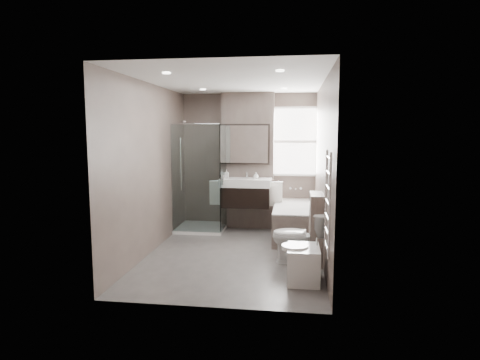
% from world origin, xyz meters
% --- Properties ---
extents(room, '(2.70, 3.90, 2.70)m').
position_xyz_m(room, '(0.00, 0.00, 1.30)').
color(room, '#524E4B').
rests_on(room, ground).
extents(vanity_pier, '(1.00, 0.25, 2.60)m').
position_xyz_m(vanity_pier, '(0.00, 1.77, 1.30)').
color(vanity_pier, brown).
rests_on(vanity_pier, ground).
extents(vanity, '(0.95, 0.47, 0.66)m').
position_xyz_m(vanity, '(0.00, 1.43, 0.74)').
color(vanity, black).
rests_on(vanity, vanity_pier).
extents(mirror_cabinet, '(0.86, 0.08, 0.76)m').
position_xyz_m(mirror_cabinet, '(0.00, 1.61, 1.63)').
color(mirror_cabinet, black).
rests_on(mirror_cabinet, vanity_pier).
extents(towel_left, '(0.24, 0.06, 0.44)m').
position_xyz_m(towel_left, '(-0.56, 1.40, 0.72)').
color(towel_left, white).
rests_on(towel_left, vanity_pier).
extents(towel_right, '(0.24, 0.06, 0.44)m').
position_xyz_m(towel_right, '(0.56, 1.40, 0.72)').
color(towel_right, white).
rests_on(towel_right, vanity_pier).
extents(shower_enclosure, '(0.90, 0.90, 2.00)m').
position_xyz_m(shower_enclosure, '(-0.75, 1.35, 0.49)').
color(shower_enclosure, white).
rests_on(shower_enclosure, ground).
extents(bathtub, '(0.75, 1.60, 0.57)m').
position_xyz_m(bathtub, '(0.92, 1.10, 0.32)').
color(bathtub, brown).
rests_on(bathtub, ground).
extents(window, '(0.98, 0.06, 1.33)m').
position_xyz_m(window, '(0.90, 1.88, 1.68)').
color(window, white).
rests_on(window, room).
extents(toilet, '(0.80, 0.50, 0.77)m').
position_xyz_m(toilet, '(0.97, -0.31, 0.39)').
color(toilet, white).
rests_on(toilet, ground).
extents(cistern_box, '(0.19, 0.55, 1.00)m').
position_xyz_m(cistern_box, '(1.21, -0.25, 0.50)').
color(cistern_box, brown).
rests_on(cistern_box, ground).
extents(bidet, '(0.47, 0.55, 0.57)m').
position_xyz_m(bidet, '(1.01, -1.00, 0.23)').
color(bidet, white).
rests_on(bidet, ground).
extents(towel_radiator, '(0.03, 0.49, 1.10)m').
position_xyz_m(towel_radiator, '(1.25, -1.60, 1.12)').
color(towel_radiator, silver).
rests_on(towel_radiator, room).
extents(soap_bottle_a, '(0.07, 0.08, 0.16)m').
position_xyz_m(soap_bottle_a, '(-0.36, 1.41, 1.08)').
color(soap_bottle_a, white).
rests_on(soap_bottle_a, vanity).
extents(soap_bottle_b, '(0.09, 0.09, 0.12)m').
position_xyz_m(soap_bottle_b, '(0.19, 1.47, 1.06)').
color(soap_bottle_b, white).
rests_on(soap_bottle_b, vanity).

